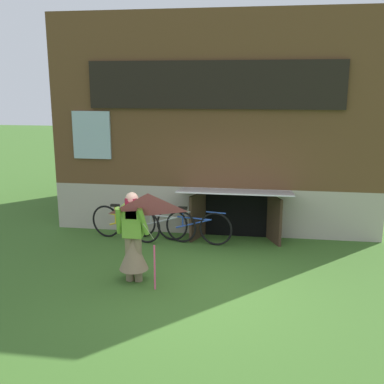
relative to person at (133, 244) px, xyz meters
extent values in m
plane|color=#386023|center=(1.11, -0.20, -0.69)|extent=(60.00, 60.00, 0.00)
cube|color=#ADA393|center=(1.11, 5.14, -0.13)|extent=(7.59, 4.67, 1.12)
cube|color=brown|center=(1.11, 5.14, 2.38)|extent=(7.59, 4.67, 3.89)
cube|color=black|center=(1.11, 2.76, 2.74)|extent=(5.61, 0.08, 1.03)
cube|color=#9EB7C6|center=(1.11, 2.78, 2.74)|extent=(5.45, 0.04, 0.91)
cube|color=#9EB7C6|center=(-1.72, 2.77, 1.60)|extent=(0.90, 0.06, 1.10)
cube|color=black|center=(1.66, 2.79, -0.17)|extent=(1.40, 0.03, 1.04)
cube|color=#3D2B1E|center=(0.81, 2.50, -0.17)|extent=(0.31, 0.67, 1.04)
cube|color=#3D2B1E|center=(2.51, 2.50, -0.17)|extent=(0.33, 0.67, 1.04)
cube|color=#B2B2B7|center=(1.66, 2.25, 0.49)|extent=(2.45, 1.09, 0.18)
cylinder|color=#7F6B51|center=(-0.08, 0.00, -0.27)|extent=(0.14, 0.14, 0.82)
cylinder|color=#7F6B51|center=(0.08, 0.00, -0.27)|extent=(0.14, 0.14, 0.82)
cone|color=#7F6B51|center=(0.00, 0.00, -0.15)|extent=(0.52, 0.52, 0.62)
cube|color=#72AD38|center=(0.00, 0.00, 0.43)|extent=(0.34, 0.20, 0.58)
cylinder|color=#72AD38|center=(-0.22, -0.10, 0.46)|extent=(0.17, 0.33, 0.54)
cylinder|color=#72AD38|center=(0.22, -0.10, 0.46)|extent=(0.17, 0.33, 0.54)
cube|color=maroon|center=(0.00, -0.06, 0.67)|extent=(0.20, 0.08, 0.36)
sphere|color=#D8AD8E|center=(0.00, 0.00, 0.83)|extent=(0.22, 0.22, 0.22)
pyramid|color=#E54C7F|center=(0.43, -0.60, 0.64)|extent=(1.14, 0.98, 0.58)
cylinder|color=beige|center=(0.35, -0.25, 0.33)|extent=(0.01, 0.69, 0.50)
cylinder|color=#E54C7F|center=(0.45, -0.30, -0.29)|extent=(0.03, 0.03, 0.80)
torus|color=black|center=(1.26, 2.07, -0.31)|extent=(0.74, 0.18, 0.75)
torus|color=black|center=(0.26, 2.26, -0.31)|extent=(0.74, 0.18, 0.75)
cylinder|color=#284CB2|center=(0.76, 2.17, -0.12)|extent=(0.76, 0.18, 0.04)
cylinder|color=#284CB2|center=(0.76, 2.17, -0.24)|extent=(0.83, 0.19, 0.30)
cylinder|color=#284CB2|center=(0.51, 2.21, -0.12)|extent=(0.04, 0.04, 0.42)
cube|color=black|center=(0.51, 2.21, 0.09)|extent=(0.20, 0.08, 0.05)
cylinder|color=#284CB2|center=(1.26, 2.07, 0.06)|extent=(0.44, 0.11, 0.03)
torus|color=black|center=(0.48, 2.16, -0.32)|extent=(0.72, 0.22, 0.73)
torus|color=black|center=(-0.49, 2.40, -0.32)|extent=(0.72, 0.22, 0.73)
cylinder|color=#ADAFB5|center=(0.00, 2.28, -0.13)|extent=(0.73, 0.22, 0.04)
cylinder|color=#ADAFB5|center=(0.00, 2.28, -0.25)|extent=(0.80, 0.23, 0.30)
cylinder|color=#ADAFB5|center=(-0.25, 2.34, -0.13)|extent=(0.04, 0.04, 0.41)
cube|color=black|center=(-0.25, 2.34, 0.07)|extent=(0.20, 0.08, 0.05)
cylinder|color=#ADAFB5|center=(0.48, 2.16, 0.04)|extent=(0.43, 0.13, 0.03)
torus|color=black|center=(-0.30, 2.00, -0.31)|extent=(0.73, 0.24, 0.75)
torus|color=black|center=(-1.28, 2.27, -0.31)|extent=(0.73, 0.24, 0.75)
cylinder|color=gold|center=(-0.79, 2.14, -0.12)|extent=(0.75, 0.23, 0.04)
cylinder|color=gold|center=(-0.79, 2.14, -0.24)|extent=(0.82, 0.25, 0.30)
cylinder|color=gold|center=(-1.04, 2.20, -0.12)|extent=(0.04, 0.04, 0.42)
cube|color=black|center=(-1.04, 2.20, 0.09)|extent=(0.20, 0.08, 0.05)
cylinder|color=gold|center=(-0.30, 2.00, 0.06)|extent=(0.43, 0.14, 0.03)
camera|label=1|loc=(2.16, -7.43, 2.75)|focal=43.04mm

